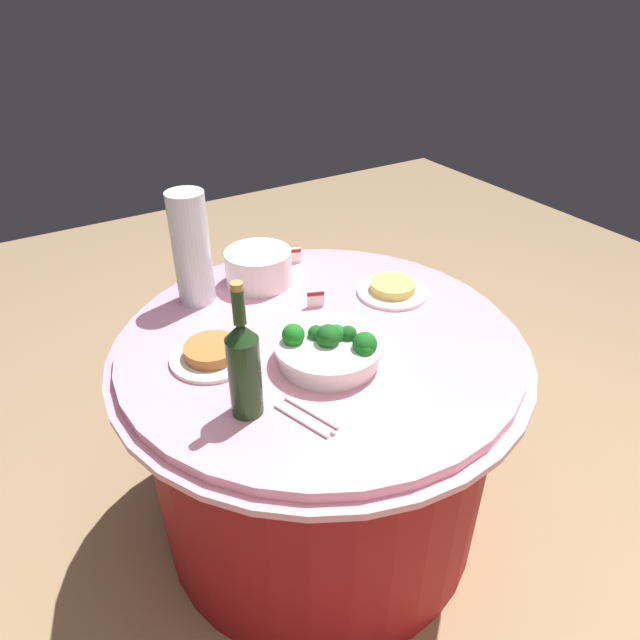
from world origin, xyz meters
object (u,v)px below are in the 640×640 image
(wine_bottle, at_px, (244,366))
(decorative_fruit_vase, at_px, (192,252))
(label_placard_mid, at_px, (293,255))
(broccoli_bowl, at_px, (330,348))
(food_plate_peanuts, at_px, (212,353))
(label_placard_front, at_px, (316,298))
(plate_stack, at_px, (259,267))
(food_plate_noodles, at_px, (393,289))
(serving_tongs, at_px, (308,418))

(wine_bottle, relative_size, decorative_fruit_vase, 0.99)
(wine_bottle, height_order, label_placard_mid, wine_bottle)
(broccoli_bowl, bearing_deg, wine_bottle, 13.53)
(decorative_fruit_vase, xyz_separation_m, food_plate_peanuts, (0.08, 0.31, -0.14))
(food_plate_peanuts, xyz_separation_m, label_placard_front, (-0.36, -0.08, 0.01))
(plate_stack, relative_size, food_plate_peanuts, 0.95)
(decorative_fruit_vase, xyz_separation_m, food_plate_noodles, (-0.53, 0.28, -0.15))
(label_placard_mid, bearing_deg, label_placard_front, 73.58)
(serving_tongs, height_order, label_placard_mid, label_placard_mid)
(broccoli_bowl, xyz_separation_m, food_plate_noodles, (-0.35, -0.19, -0.02))
(food_plate_noodles, distance_m, label_placard_mid, 0.38)
(food_plate_noodles, height_order, label_placard_mid, label_placard_mid)
(food_plate_noodles, bearing_deg, plate_stack, -41.10)
(serving_tongs, distance_m, food_plate_peanuts, 0.34)
(food_plate_peanuts, bearing_deg, label_placard_front, -167.14)
(plate_stack, distance_m, label_placard_mid, 0.18)
(wine_bottle, distance_m, food_plate_noodles, 0.68)
(broccoli_bowl, height_order, food_plate_peanuts, broccoli_bowl)
(decorative_fruit_vase, xyz_separation_m, serving_tongs, (-0.02, 0.64, -0.16))
(wine_bottle, bearing_deg, serving_tongs, 136.59)
(food_plate_noodles, bearing_deg, food_plate_peanuts, 2.51)
(plate_stack, relative_size, serving_tongs, 1.27)
(plate_stack, xyz_separation_m, food_plate_peanuts, (0.29, 0.31, -0.04))
(food_plate_peanuts, distance_m, food_plate_noodles, 0.61)
(serving_tongs, xyz_separation_m, food_plate_noodles, (-0.51, -0.36, 0.01))
(plate_stack, height_order, food_plate_peanuts, plate_stack)
(broccoli_bowl, height_order, serving_tongs, broccoli_bowl)
(serving_tongs, relative_size, food_plate_peanuts, 0.75)
(wine_bottle, height_order, label_placard_front, wine_bottle)
(serving_tongs, bearing_deg, food_plate_peanuts, -73.78)
(decorative_fruit_vase, bearing_deg, serving_tongs, 91.46)
(label_placard_front, bearing_deg, food_plate_peanuts, 12.86)
(serving_tongs, bearing_deg, decorative_fruit_vase, -88.54)
(label_placard_mid, bearing_deg, wine_bottle, 52.83)
(broccoli_bowl, xyz_separation_m, wine_bottle, (0.26, 0.06, 0.09))
(food_plate_peanuts, height_order, label_placard_mid, label_placard_mid)
(decorative_fruit_vase, bearing_deg, wine_bottle, 80.81)
(serving_tongs, xyz_separation_m, label_placard_front, (-0.27, -0.41, 0.03))
(serving_tongs, relative_size, label_placard_front, 3.01)
(food_plate_peanuts, bearing_deg, decorative_fruit_vase, -104.50)
(food_plate_peanuts, distance_m, label_placard_front, 0.37)
(label_placard_front, bearing_deg, decorative_fruit_vase, -38.31)
(label_placard_front, bearing_deg, serving_tongs, 56.95)
(wine_bottle, relative_size, label_placard_mid, 6.11)
(food_plate_peanuts, bearing_deg, serving_tongs, 106.22)
(plate_stack, height_order, wine_bottle, wine_bottle)
(label_placard_front, height_order, label_placard_mid, same)
(wine_bottle, distance_m, label_placard_mid, 0.76)
(wine_bottle, bearing_deg, broccoli_bowl, -166.47)
(plate_stack, xyz_separation_m, food_plate_noodles, (-0.32, 0.28, -0.04))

